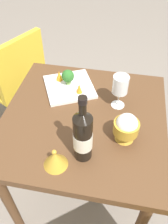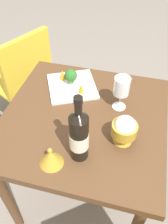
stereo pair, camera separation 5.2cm
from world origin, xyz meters
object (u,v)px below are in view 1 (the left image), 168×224
carrot_garnish_left (59,76)px  carrot_garnish_right (79,88)px  wine_glass (120,85)px  chair_by_wall (17,77)px  serving_plate (69,87)px  rice_bowl (126,127)px  broccoli_floret (68,76)px  rice_bowl_lid (55,159)px  wine_bottle (83,136)px

carrot_garnish_left → carrot_garnish_right: bearing=-33.2°
wine_glass → chair_by_wall: bearing=152.6°
wine_glass → serving_plate: 0.31m
rice_bowl → serving_plate: size_ratio=0.42×
serving_plate → wine_glass: bearing=-17.9°
chair_by_wall → rice_bowl: bearing=-100.3°
wine_glass → serving_plate: size_ratio=0.53×
serving_plate → broccoli_floret: size_ratio=3.90×
wine_glass → rice_bowl_lid: 0.46m
carrot_garnish_right → rice_bowl: bearing=-44.5°
rice_bowl_lid → chair_by_wall: bearing=124.2°
wine_bottle → carrot_garnish_right: size_ratio=5.95×
wine_glass → rice_bowl_lid: (-0.22, -0.39, -0.09)m
carrot_garnish_left → carrot_garnish_right: size_ratio=1.07×
broccoli_floret → carrot_garnish_right: broccoli_floret is taller
serving_plate → carrot_garnish_right: bearing=-34.7°
rice_bowl_lid → broccoli_floret: bearing=97.7°
wine_glass → carrot_garnish_left: 0.37m
wine_bottle → carrot_garnish_right: wine_bottle is taller
rice_bowl_lid → serving_plate: bearing=96.9°
carrot_garnish_right → rice_bowl_lid: bearing=-90.9°
chair_by_wall → wine_bottle: bearing=-112.1°
rice_bowl → carrot_garnish_left: (-0.39, 0.34, -0.03)m
broccoli_floret → carrot_garnish_right: size_ratio=1.58×
wine_bottle → broccoli_floret: bearing=111.0°
rice_bowl → carrot_garnish_left: rice_bowl is taller
chair_by_wall → carrot_garnish_right: bearing=-96.0°
wine_bottle → serving_plate: (-0.16, 0.42, -0.12)m
rice_bowl → rice_bowl_lid: size_ratio=1.42×
rice_bowl_lid → broccoli_floret: 0.50m
chair_by_wall → wine_bottle: 1.01m
wine_glass → carrot_garnish_right: wine_glass is taller
carrot_garnish_left → rice_bowl_lid: bearing=-76.7°
rice_bowl → broccoli_floret: bearing=136.6°
broccoli_floret → carrot_garnish_left: bearing=156.8°
wine_bottle → rice_bowl_lid: 0.15m
broccoli_floret → wine_bottle: bearing=-69.0°
wine_glass → carrot_garnish_right: (-0.21, 0.04, -0.09)m
chair_by_wall → wine_glass: 0.90m
broccoli_floret → rice_bowl: bearing=-43.4°
carrot_garnish_right → wine_bottle: bearing=-76.1°
chair_by_wall → serving_plate: bearing=-95.7°
chair_by_wall → carrot_garnish_right: (0.54, -0.34, 0.26)m
serving_plate → carrot_garnish_left: (-0.07, 0.04, 0.04)m
wine_glass → rice_bowl: bearing=-77.1°
chair_by_wall → rice_bowl_lid: 0.97m
wine_bottle → carrot_garnish_left: size_ratio=5.58×
rice_bowl → rice_bowl_lid: 0.32m
chair_by_wall → carrot_garnish_left: 0.55m
wine_glass → rice_bowl: wine_glass is taller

